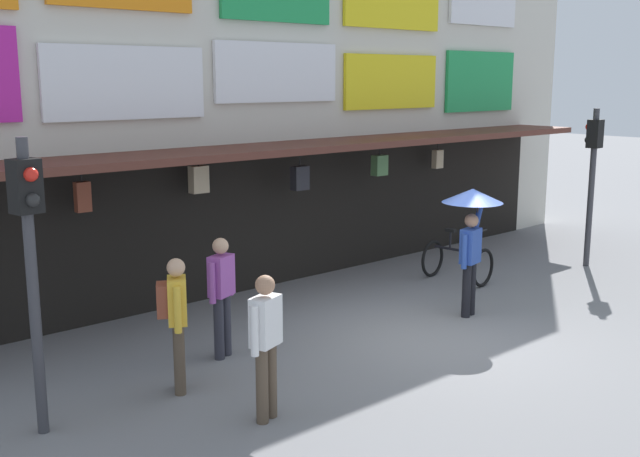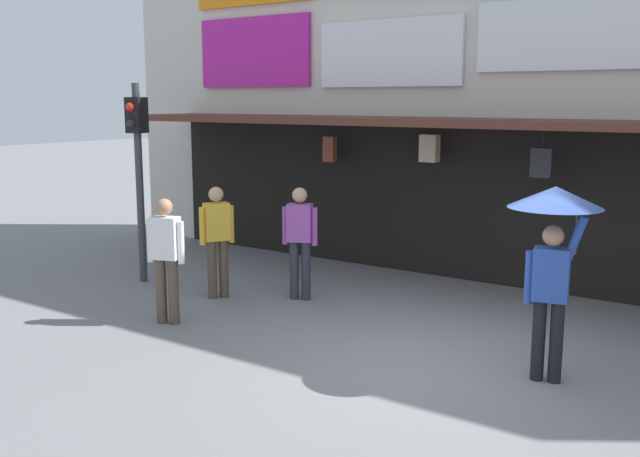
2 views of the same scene
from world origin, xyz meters
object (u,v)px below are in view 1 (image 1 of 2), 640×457
(traffic_light_far, at_px, (593,162))
(pedestrian_in_yellow, at_px, (222,291))
(pedestrian_with_umbrella, at_px, (472,216))
(bicycle_parked, at_px, (457,261))
(traffic_light_near, at_px, (30,240))
(pedestrian_in_blue, at_px, (266,339))
(pedestrian_in_purple, at_px, (176,315))

(traffic_light_far, relative_size, pedestrian_in_yellow, 1.90)
(traffic_light_far, bearing_deg, pedestrian_with_umbrella, -173.77)
(traffic_light_far, height_order, bicycle_parked, traffic_light_far)
(traffic_light_far, bearing_deg, bicycle_parked, 162.10)
(bicycle_parked, xyz_separation_m, pedestrian_in_yellow, (-5.57, -0.38, 0.55))
(traffic_light_near, xyz_separation_m, pedestrian_with_umbrella, (6.78, -0.47, -0.50))
(pedestrian_in_yellow, bearing_deg, pedestrian_in_blue, -110.76)
(bicycle_parked, bearing_deg, pedestrian_in_yellow, -176.15)
(pedestrian_with_umbrella, height_order, pedestrian_in_purple, pedestrian_with_umbrella)
(pedestrian_in_blue, bearing_deg, pedestrian_with_umbrella, 10.43)
(pedestrian_in_blue, distance_m, pedestrian_in_purple, 1.38)
(traffic_light_far, height_order, pedestrian_in_yellow, traffic_light_far)
(traffic_light_far, height_order, pedestrian_in_blue, traffic_light_far)
(bicycle_parked, height_order, pedestrian_in_purple, pedestrian_in_purple)
(traffic_light_near, height_order, pedestrian_with_umbrella, traffic_light_near)
(traffic_light_far, xyz_separation_m, pedestrian_in_purple, (-9.64, -0.03, -1.16))
(pedestrian_in_yellow, bearing_deg, bicycle_parked, 3.85)
(bicycle_parked, distance_m, pedestrian_with_umbrella, 2.46)
(bicycle_parked, relative_size, pedestrian_in_purple, 0.74)
(traffic_light_near, distance_m, pedestrian_in_purple, 2.03)
(traffic_light_far, distance_m, pedestrian_in_purple, 9.71)
(pedestrian_in_blue, relative_size, pedestrian_in_purple, 1.00)
(pedestrian_in_blue, distance_m, pedestrian_in_yellow, 2.10)
(pedestrian_in_yellow, bearing_deg, pedestrian_in_purple, -150.18)
(pedestrian_with_umbrella, distance_m, pedestrian_in_purple, 5.18)
(traffic_light_near, relative_size, pedestrian_in_blue, 1.90)
(pedestrian_with_umbrella, bearing_deg, traffic_light_far, 6.23)
(bicycle_parked, relative_size, pedestrian_in_blue, 0.74)
(traffic_light_near, xyz_separation_m, pedestrian_in_blue, (2.01, -1.35, -1.19))
(traffic_light_near, xyz_separation_m, traffic_light_far, (11.31, 0.02, 0.00))
(traffic_light_far, distance_m, pedestrian_with_umbrella, 4.58)
(traffic_light_near, xyz_separation_m, pedestrian_in_purple, (1.67, -0.01, -1.16))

